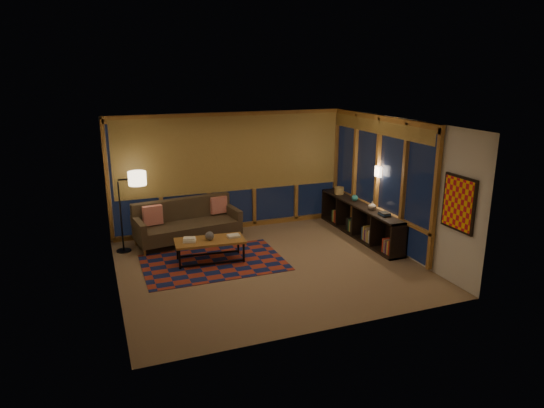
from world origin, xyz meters
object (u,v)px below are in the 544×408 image
object	(u,v)px
floor_lamp	(121,213)
bookshelf	(360,220)
coffee_table	(210,251)
sofa	(188,223)

from	to	relation	value
floor_lamp	bookshelf	world-z (taller)	floor_lamp
coffee_table	floor_lamp	xyz separation A→B (m)	(-1.54, 1.16, 0.60)
coffee_table	floor_lamp	size ratio (longest dim) A/B	0.81
bookshelf	coffee_table	bearing A→B (deg)	-175.82
sofa	bookshelf	bearing A→B (deg)	-22.59
floor_lamp	bookshelf	distance (m)	5.11
floor_lamp	bookshelf	size ratio (longest dim) A/B	0.55
sofa	coffee_table	xyz separation A→B (m)	(0.19, -1.21, -0.23)
sofa	coffee_table	world-z (taller)	sofa
sofa	floor_lamp	size ratio (longest dim) A/B	1.33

